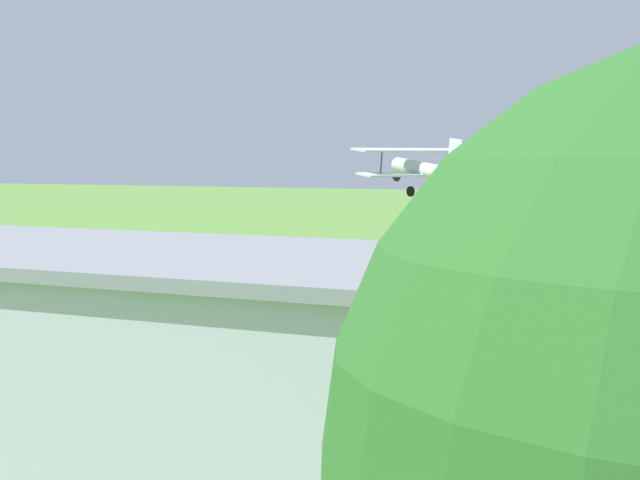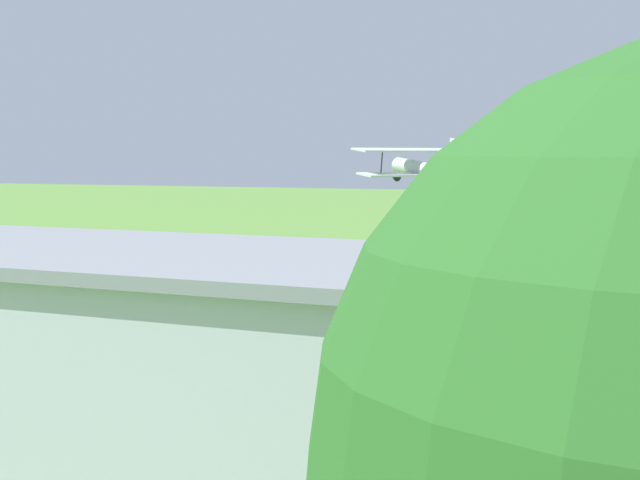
# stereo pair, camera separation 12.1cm
# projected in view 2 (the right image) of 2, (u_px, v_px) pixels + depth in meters

# --- Properties ---
(ground_plane) EXTENTS (400.00, 400.00, 0.00)m
(ground_plane) POSITION_uv_depth(u_px,v_px,m) (284.00, 304.00, 63.60)
(ground_plane) COLOR #568438
(biplane) EXTENTS (7.37, 8.68, 3.59)m
(biplane) POSITION_uv_depth(u_px,v_px,m) (424.00, 168.00, 59.59)
(biplane) COLOR silver
(person_watching_takeoff) EXTENTS (0.54, 0.54, 1.73)m
(person_watching_takeoff) POSITION_uv_depth(u_px,v_px,m) (593.00, 398.00, 35.77)
(person_watching_takeoff) COLOR #33723F
(person_watching_takeoff) RESTS_ON ground_plane
(person_near_hangar_door) EXTENTS (0.53, 0.53, 1.71)m
(person_near_hangar_door) POSITION_uv_depth(u_px,v_px,m) (543.00, 388.00, 37.38)
(person_near_hangar_door) COLOR orange
(person_near_hangar_door) RESTS_ON ground_plane
(windsock) EXTENTS (1.28, 1.43, 6.94)m
(windsock) POSITION_uv_depth(u_px,v_px,m) (483.00, 206.00, 71.81)
(windsock) COLOR silver
(windsock) RESTS_ON ground_plane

